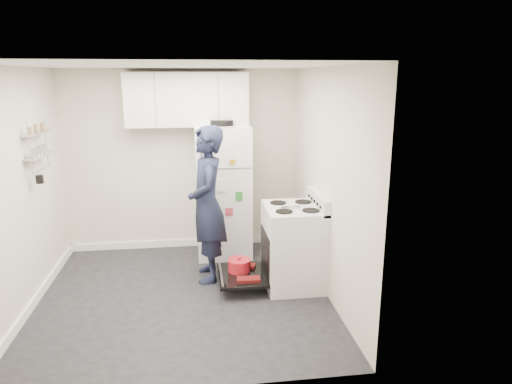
{
  "coord_description": "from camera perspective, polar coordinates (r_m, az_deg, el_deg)",
  "views": [
    {
      "loc": [
        0.17,
        -4.74,
        2.39
      ],
      "look_at": [
        0.89,
        0.51,
        1.05
      ],
      "focal_mm": 32.0,
      "sensor_mm": 36.0,
      "label": 1
    }
  ],
  "objects": [
    {
      "name": "open_oven_door",
      "position": [
        5.42,
        -1.89,
        -9.83
      ],
      "size": [
        0.55,
        0.7,
        0.22
      ],
      "color": "black",
      "rests_on": "ground"
    },
    {
      "name": "room",
      "position": [
        4.91,
        -9.87,
        0.07
      ],
      "size": [
        3.21,
        3.21,
        2.51
      ],
      "color": "black",
      "rests_on": "ground"
    },
    {
      "name": "person",
      "position": [
        5.4,
        -6.12,
        -1.57
      ],
      "size": [
        0.47,
        0.69,
        1.86
      ],
      "primitive_type": "imported",
      "rotation": [
        0.0,
        0.0,
        -1.54
      ],
      "color": "#161C32",
      "rests_on": "ground"
    },
    {
      "name": "upper_cabinets",
      "position": [
        6.17,
        -8.6,
        11.36
      ],
      "size": [
        1.6,
        0.33,
        0.7
      ],
      "primitive_type": "cube",
      "color": "silver",
      "rests_on": "room"
    },
    {
      "name": "wall_shelf_rack",
      "position": [
        5.54,
        -25.59,
        5.41
      ],
      "size": [
        0.14,
        0.6,
        0.61
      ],
      "color": "#B2B2B7",
      "rests_on": "room"
    },
    {
      "name": "refrigerator",
      "position": [
        6.18,
        -4.13,
        0.16
      ],
      "size": [
        0.72,
        0.74,
        1.84
      ],
      "color": "white",
      "rests_on": "ground"
    },
    {
      "name": "electric_range",
      "position": [
        5.36,
        4.53,
        -6.84
      ],
      "size": [
        0.66,
        0.76,
        1.1
      ],
      "color": "silver",
      "rests_on": "ground"
    }
  ]
}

